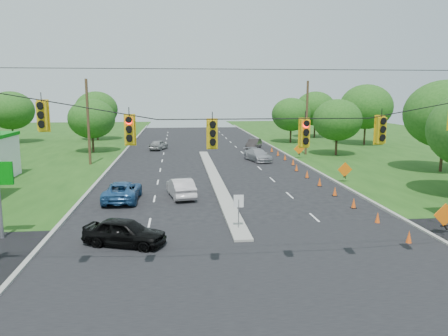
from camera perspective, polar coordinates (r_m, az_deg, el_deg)
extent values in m
plane|color=black|center=(18.91, 4.53, -13.79)|extent=(160.00, 160.00, 0.00)
cube|color=black|center=(18.91, 4.53, -13.79)|extent=(160.00, 14.00, 0.02)
cube|color=gray|center=(48.10, -14.24, 0.44)|extent=(0.25, 110.00, 0.16)
cube|color=gray|center=(49.47, 9.60, 0.86)|extent=(0.25, 110.00, 0.16)
cube|color=gray|center=(38.90, -1.20, -1.42)|extent=(1.00, 34.00, 0.18)
cylinder|color=gray|center=(24.19, 1.92, -6.19)|extent=(0.06, 0.06, 1.80)
cube|color=white|center=(23.98, 1.93, -4.35)|extent=(0.55, 0.04, 0.70)
cylinder|color=black|center=(16.37, 5.52, 7.81)|extent=(24.00, 0.04, 0.04)
cube|color=gold|center=(16.71, -22.64, 6.29)|extent=(0.34, 0.24, 1.00)
cube|color=gold|center=(16.16, -12.23, 4.86)|extent=(0.34, 0.24, 1.00)
cube|color=gold|center=(16.14, -1.52, 4.44)|extent=(0.34, 0.24, 1.00)
cube|color=gold|center=(16.79, 10.50, 4.49)|extent=(0.34, 0.24, 1.00)
cube|color=gold|center=(17.88, 19.79, 4.67)|extent=(0.34, 0.24, 1.00)
cylinder|color=#422D1C|center=(48.01, -17.31, 5.69)|extent=(0.28, 0.28, 9.00)
cylinder|color=#422D1C|center=(54.45, 10.75, 6.40)|extent=(0.28, 0.28, 9.00)
cone|color=#E45215|center=(24.23, 23.01, -8.31)|extent=(0.32, 0.32, 0.70)
cone|color=#E45215|center=(27.19, 19.43, -6.15)|extent=(0.32, 0.32, 0.70)
cone|color=#E45215|center=(30.27, 16.58, -4.40)|extent=(0.32, 0.32, 0.70)
cone|color=#E45215|center=(33.43, 14.28, -2.97)|extent=(0.32, 0.32, 0.70)
cone|color=#E45215|center=(36.66, 12.39, -1.78)|extent=(0.32, 0.32, 0.70)
cone|color=#E45215|center=(39.93, 10.80, -0.79)|extent=(0.32, 0.32, 0.70)
cone|color=#E45215|center=(43.23, 9.46, 0.06)|extent=(0.32, 0.32, 0.70)
cone|color=#E45215|center=(46.72, 9.02, 0.79)|extent=(0.32, 0.32, 0.70)
cone|color=#E45215|center=(50.06, 7.97, 1.41)|extent=(0.32, 0.32, 0.70)
cone|color=#E45215|center=(53.43, 7.06, 1.96)|extent=(0.32, 0.32, 0.70)
cone|color=#E45215|center=(56.81, 6.26, 2.44)|extent=(0.32, 0.32, 0.70)
cube|color=black|center=(26.26, 26.79, -6.76)|extent=(0.06, 0.58, 0.26)
cube|color=black|center=(26.26, 26.79, -6.76)|extent=(0.06, 0.58, 0.26)
cube|color=orange|center=(26.11, 26.89, -5.49)|extent=(1.27, 0.05, 1.27)
cube|color=black|center=(38.40, 15.48, -1.09)|extent=(0.06, 0.58, 0.26)
cube|color=black|center=(38.40, 15.48, -1.09)|extent=(0.06, 0.58, 0.26)
cube|color=orange|center=(38.29, 15.52, -0.20)|extent=(1.27, 0.05, 1.27)
cube|color=black|center=(51.49, 9.77, 1.82)|extent=(0.06, 0.58, 0.26)
cube|color=black|center=(51.49, 9.77, 1.82)|extent=(0.06, 0.58, 0.26)
cube|color=orange|center=(51.41, 9.79, 2.48)|extent=(1.27, 0.05, 1.27)
cylinder|color=black|center=(73.56, -25.86, 4.04)|extent=(0.28, 0.28, 2.88)
ellipsoid|color=#194C14|center=(73.35, -26.06, 6.77)|extent=(6.72, 6.72, 5.76)
cylinder|color=black|center=(58.35, -16.75, 3.17)|extent=(0.28, 0.28, 2.52)
ellipsoid|color=#194C14|center=(58.10, -16.90, 6.19)|extent=(5.88, 5.88, 5.04)
cylinder|color=black|center=(73.38, -16.19, 4.61)|extent=(0.28, 0.28, 2.88)
ellipsoid|color=#194C14|center=(73.17, -16.32, 7.36)|extent=(6.72, 6.72, 5.76)
cylinder|color=black|center=(46.88, 26.55, 1.48)|extent=(0.28, 0.28, 3.24)
ellipsoid|color=#194C14|center=(46.55, 26.92, 6.30)|extent=(7.56, 7.56, 6.48)
cylinder|color=black|center=(54.91, 14.45, 2.89)|extent=(0.28, 0.28, 2.52)
ellipsoid|color=#194C14|center=(54.64, 14.59, 6.10)|extent=(5.88, 5.88, 5.04)
cylinder|color=black|center=(67.11, 17.89, 4.24)|extent=(0.28, 0.28, 3.24)
ellipsoid|color=#194C14|center=(66.88, 18.07, 7.61)|extent=(7.56, 7.56, 6.48)
cylinder|color=black|center=(75.94, 11.74, 4.96)|extent=(0.28, 0.28, 2.88)
ellipsoid|color=#194C14|center=(75.74, 11.83, 7.61)|extent=(6.72, 6.72, 5.76)
cylinder|color=black|center=(67.58, 8.69, 4.32)|extent=(0.28, 0.28, 2.52)
ellipsoid|color=#194C14|center=(67.36, 8.76, 6.93)|extent=(5.88, 5.88, 5.04)
imported|color=black|center=(22.50, -12.85, -8.18)|extent=(4.47, 3.00, 1.41)
imported|color=beige|center=(32.12, -5.66, -2.56)|extent=(2.25, 4.52, 1.42)
imported|color=#235085|center=(31.77, -13.12, -2.94)|extent=(2.49, 5.10, 1.40)
imported|color=#95959C|center=(49.15, 4.43, 1.71)|extent=(3.00, 5.00, 1.36)
imported|color=gray|center=(59.41, -8.53, 3.01)|extent=(2.77, 4.19, 1.32)
imported|color=#292525|center=(59.95, 3.92, 3.18)|extent=(2.92, 4.42, 1.38)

